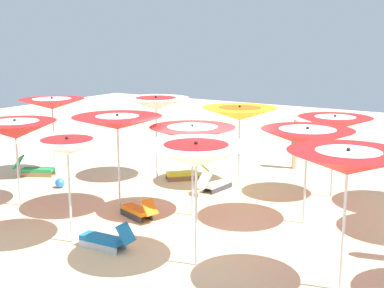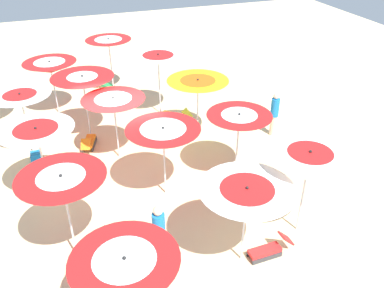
# 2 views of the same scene
# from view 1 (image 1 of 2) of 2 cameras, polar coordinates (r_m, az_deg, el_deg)

# --- Properties ---
(ground) EXTENTS (41.09, 41.09, 0.04)m
(ground) POSITION_cam_1_polar(r_m,az_deg,el_deg) (12.56, 1.71, -8.16)
(ground) COLOR beige
(beach_umbrella_1) EXTENTS (1.94, 1.94, 2.25)m
(beach_umbrella_1) POSITION_cam_1_polar(r_m,az_deg,el_deg) (14.17, 15.46, 2.24)
(beach_umbrella_1) COLOR silver
(beach_umbrella_1) RESTS_ON ground
(beach_umbrella_2) EXTENTS (2.14, 2.14, 2.35)m
(beach_umbrella_2) POSITION_cam_1_polar(r_m,az_deg,el_deg) (14.85, 5.27, 3.36)
(beach_umbrella_2) COLOR silver
(beach_umbrella_2) RESTS_ON ground
(beach_umbrella_3) EXTENTS (1.99, 1.99, 2.55)m
(beach_umbrella_3) POSITION_cam_1_polar(r_m,az_deg,el_deg) (15.47, -3.99, 4.47)
(beach_umbrella_3) COLOR silver
(beach_umbrella_3) RESTS_ON ground
(beach_umbrella_4) EXTENTS (1.97, 1.97, 2.47)m
(beach_umbrella_4) POSITION_cam_1_polar(r_m,az_deg,el_deg) (16.33, -15.17, 4.30)
(beach_umbrella_4) COLOR silver
(beach_umbrella_4) RESTS_ON ground
(beach_umbrella_6) EXTENTS (2.10, 2.10, 2.28)m
(beach_umbrella_6) POSITION_cam_1_polar(r_m,az_deg,el_deg) (11.94, 12.58, 0.69)
(beach_umbrella_6) COLOR silver
(beach_umbrella_6) RESTS_ON ground
(beach_umbrella_7) EXTENTS (2.04, 2.04, 2.24)m
(beach_umbrella_7) POSITION_cam_1_polar(r_m,az_deg,el_deg) (12.18, 0.05, 1.17)
(beach_umbrella_7) COLOR silver
(beach_umbrella_7) RESTS_ON ground
(beach_umbrella_8) EXTENTS (2.17, 2.17, 2.46)m
(beach_umbrella_8) POSITION_cam_1_polar(r_m,az_deg,el_deg) (12.53, -8.21, 2.35)
(beach_umbrella_8) COLOR silver
(beach_umbrella_8) RESTS_ON ground
(beach_umbrella_9) EXTENTS (2.06, 2.06, 2.25)m
(beach_umbrella_9) POSITION_cam_1_polar(r_m,az_deg,el_deg) (13.67, -18.90, 1.51)
(beach_umbrella_9) COLOR silver
(beach_umbrella_9) RESTS_ON ground
(beach_umbrella_11) EXTENTS (1.99, 1.99, 2.50)m
(beach_umbrella_11) POSITION_cam_1_polar(r_m,az_deg,el_deg) (8.79, 16.78, -1.98)
(beach_umbrella_11) COLOR silver
(beach_umbrella_11) RESTS_ON ground
(beach_umbrella_12) EXTENTS (2.05, 2.05, 2.40)m
(beach_umbrella_12) POSITION_cam_1_polar(r_m,az_deg,el_deg) (9.40, 0.46, -1.23)
(beach_umbrella_12) COLOR silver
(beach_umbrella_12) RESTS_ON ground
(beach_umbrella_13) EXTENTS (1.98, 1.98, 2.28)m
(beach_umbrella_13) POSITION_cam_1_polar(r_m,az_deg,el_deg) (10.82, -13.58, -0.27)
(beach_umbrella_13) COLOR silver
(beach_umbrella_13) RESTS_ON ground
(lounger_1) EXTENTS (1.40, 0.45, 0.59)m
(lounger_1) POSITION_cam_1_polar(r_m,az_deg,el_deg) (14.60, 2.58, -4.41)
(lounger_1) COLOR #333338
(lounger_1) RESTS_ON ground
(lounger_2) EXTENTS (0.67, 1.18, 0.56)m
(lounger_2) POSITION_cam_1_polar(r_m,az_deg,el_deg) (12.49, -5.95, -7.29)
(lounger_2) COLOR #333338
(lounger_2) RESTS_ON ground
(lounger_3) EXTENTS (0.93, 1.26, 0.63)m
(lounger_3) POSITION_cam_1_polar(r_m,az_deg,el_deg) (16.87, -16.91, -2.69)
(lounger_3) COLOR olive
(lounger_3) RESTS_ON ground
(lounger_4) EXTENTS (0.45, 1.24, 0.61)m
(lounger_4) POSITION_cam_1_polar(r_m,az_deg,el_deg) (10.88, -9.48, -10.29)
(lounger_4) COLOR silver
(lounger_4) RESTS_ON ground
(lounger_5) EXTENTS (1.19, 1.18, 0.57)m
(lounger_5) POSITION_cam_1_polar(r_m,az_deg,el_deg) (15.74, -0.73, -3.21)
(lounger_5) COLOR olive
(lounger_5) RESTS_ON ground
(beachgoer_0) EXTENTS (0.30, 0.30, 1.67)m
(beachgoer_0) POSITION_cam_1_polar(r_m,az_deg,el_deg) (17.26, 11.40, 0.19)
(beachgoer_0) COLOR beige
(beachgoer_0) RESTS_ON ground
(beach_ball) EXTENTS (0.28, 0.28, 0.28)m
(beach_ball) POSITION_cam_1_polar(r_m,az_deg,el_deg) (15.37, -14.35, -4.18)
(beach_ball) COLOR #337FE5
(beach_ball) RESTS_ON ground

